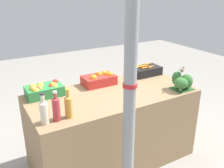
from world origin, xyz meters
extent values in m
plane|color=gray|center=(0.00, 0.00, 0.00)|extent=(10.00, 10.00, 0.00)
cube|color=#937551|center=(0.00, 0.00, 0.41)|extent=(1.75, 0.84, 0.82)
cylinder|color=gray|center=(-0.28, -0.74, 1.11)|extent=(0.09, 0.09, 2.22)
cylinder|color=red|center=(-0.28, -0.74, 1.22)|extent=(0.10, 0.10, 0.03)
cube|color=#2D8442|center=(-0.63, 0.29, 0.87)|extent=(0.36, 0.23, 0.10)
sphere|color=gold|center=(-0.73, 0.34, 0.91)|extent=(0.08, 0.08, 0.08)
sphere|color=gold|center=(-0.54, 0.24, 0.91)|extent=(0.08, 0.08, 0.08)
sphere|color=gold|center=(-0.69, 0.27, 0.92)|extent=(0.08, 0.08, 0.08)
sphere|color=gold|center=(-0.74, 0.26, 0.92)|extent=(0.08, 0.08, 0.08)
sphere|color=gold|center=(-0.73, 0.22, 0.92)|extent=(0.07, 0.07, 0.07)
sphere|color=red|center=(-0.71, 0.25, 0.92)|extent=(0.07, 0.07, 0.07)
sphere|color=gold|center=(-0.65, 0.33, 0.92)|extent=(0.07, 0.07, 0.07)
sphere|color=red|center=(-0.56, 0.26, 0.92)|extent=(0.06, 0.06, 0.06)
sphere|color=gold|center=(-0.54, 0.27, 0.92)|extent=(0.07, 0.07, 0.07)
sphere|color=gold|center=(-0.73, 0.27, 0.91)|extent=(0.07, 0.07, 0.07)
sphere|color=gold|center=(-0.54, 0.25, 0.91)|extent=(0.06, 0.06, 0.06)
sphere|color=red|center=(-0.49, 0.35, 0.92)|extent=(0.06, 0.06, 0.06)
cube|color=red|center=(-0.01, 0.29, 0.87)|extent=(0.36, 0.23, 0.10)
sphere|color=orange|center=(0.12, 0.25, 0.92)|extent=(0.08, 0.08, 0.08)
sphere|color=orange|center=(0.02, 0.33, 0.92)|extent=(0.08, 0.08, 0.08)
sphere|color=orange|center=(-0.09, 0.25, 0.92)|extent=(0.08, 0.08, 0.08)
sphere|color=orange|center=(0.09, 0.33, 0.92)|extent=(0.07, 0.07, 0.07)
sphere|color=orange|center=(0.02, 0.34, 0.91)|extent=(0.07, 0.07, 0.07)
sphere|color=orange|center=(0.11, 0.27, 0.92)|extent=(0.08, 0.08, 0.08)
cube|color=black|center=(0.66, 0.29, 0.87)|extent=(0.36, 0.23, 0.10)
cone|color=orange|center=(0.59, 0.34, 0.93)|extent=(0.12, 0.05, 0.02)
cone|color=orange|center=(0.60, 0.34, 0.94)|extent=(0.12, 0.03, 0.03)
cone|color=orange|center=(0.63, 0.23, 0.94)|extent=(0.15, 0.04, 0.03)
cone|color=orange|center=(0.56, 0.28, 0.94)|extent=(0.13, 0.03, 0.02)
cone|color=orange|center=(0.72, 0.24, 0.94)|extent=(0.16, 0.08, 0.03)
cone|color=orange|center=(0.66, 0.30, 0.94)|extent=(0.13, 0.03, 0.03)
cone|color=orange|center=(0.74, 0.33, 0.95)|extent=(0.15, 0.04, 0.02)
cone|color=orange|center=(0.65, 0.29, 0.94)|extent=(0.14, 0.06, 0.02)
cube|color=#2D602D|center=(0.71, -0.29, 0.83)|extent=(0.22, 0.18, 0.01)
ellipsoid|color=#2D602D|center=(0.67, -0.24, 0.94)|extent=(0.11, 0.11, 0.16)
cylinder|color=#B2C693|center=(0.67, -0.24, 0.84)|extent=(0.03, 0.03, 0.02)
ellipsoid|color=#387033|center=(0.75, -0.31, 0.91)|extent=(0.13, 0.13, 0.16)
cylinder|color=#B2C693|center=(0.75, -0.31, 0.84)|extent=(0.03, 0.03, 0.02)
ellipsoid|color=#387033|center=(0.65, -0.33, 0.92)|extent=(0.15, 0.15, 0.12)
cylinder|color=#B2C693|center=(0.65, -0.33, 0.84)|extent=(0.03, 0.03, 0.02)
cylinder|color=beige|center=(-0.79, -0.27, 0.91)|extent=(0.07, 0.07, 0.18)
cone|color=beige|center=(-0.79, -0.27, 1.01)|extent=(0.07, 0.07, 0.03)
cylinder|color=beige|center=(-0.79, -0.27, 1.05)|extent=(0.03, 0.03, 0.05)
cylinder|color=#2D2D33|center=(-0.79, -0.27, 1.09)|extent=(0.04, 0.04, 0.01)
cylinder|color=#B2333D|center=(-0.69, -0.27, 0.92)|extent=(0.06, 0.06, 0.19)
cone|color=#B2333D|center=(-0.69, -0.27, 1.02)|extent=(0.06, 0.06, 0.02)
cylinder|color=#B2333D|center=(-0.69, -0.27, 1.05)|extent=(0.03, 0.03, 0.04)
cylinder|color=silver|center=(-0.69, -0.27, 1.08)|extent=(0.03, 0.03, 0.01)
cylinder|color=gold|center=(-0.58, -0.27, 0.91)|extent=(0.07, 0.07, 0.18)
cone|color=gold|center=(-0.58, -0.27, 1.01)|extent=(0.07, 0.07, 0.02)
cylinder|color=gold|center=(-0.58, -0.27, 1.05)|extent=(0.03, 0.03, 0.05)
cylinder|color=gold|center=(-0.58, -0.27, 1.08)|extent=(0.03, 0.03, 0.01)
cube|color=#4C3D2D|center=(0.70, -0.28, 1.02)|extent=(0.02, 0.02, 0.01)
ellipsoid|color=#7A664C|center=(0.70, -0.28, 1.04)|extent=(0.08, 0.06, 0.04)
sphere|color=#897556|center=(0.74, -0.26, 1.05)|extent=(0.03, 0.03, 0.03)
cone|color=#4C3D28|center=(0.75, -0.25, 1.05)|extent=(0.02, 0.01, 0.01)
cube|color=#7A664C|center=(0.65, -0.30, 1.05)|extent=(0.04, 0.03, 0.01)
camera|label=1|loc=(-1.21, -2.08, 1.87)|focal=40.00mm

